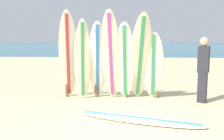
{
  "coord_description": "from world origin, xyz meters",
  "views": [
    {
      "loc": [
        0.04,
        -4.21,
        1.74
      ],
      "look_at": [
        -0.4,
        3.24,
        0.77
      ],
      "focal_mm": 39.65,
      "sensor_mm": 36.0,
      "label": 1
    }
  ],
  "objects_px": {
    "surfboard_lying_on_sand": "(139,119)",
    "surfboard_leaning_far_right": "(153,66)",
    "surfboard_leaning_center_left": "(98,61)",
    "surfboard_leaning_far_left": "(68,56)",
    "surfboard_leaning_left": "(83,60)",
    "surfboard_leaning_center": "(111,57)",
    "surfboard_leaning_right": "(140,58)",
    "surfboard_rack": "(111,76)",
    "beachgoer_standing": "(203,67)",
    "small_boat_offshore": "(144,47)",
    "surfboard_leaning_center_right": "(125,62)"
  },
  "relations": [
    {
      "from": "surfboard_lying_on_sand",
      "to": "beachgoer_standing",
      "type": "xyz_separation_m",
      "value": [
        1.78,
        1.61,
        0.94
      ]
    },
    {
      "from": "surfboard_rack",
      "to": "surfboard_leaning_center_right",
      "type": "relative_size",
      "value": 1.28
    },
    {
      "from": "surfboard_leaning_right",
      "to": "small_boat_offshore",
      "type": "bearing_deg",
      "value": 85.98
    },
    {
      "from": "surfboard_leaning_center",
      "to": "small_boat_offshore",
      "type": "height_order",
      "value": "surfboard_leaning_center"
    },
    {
      "from": "surfboard_leaning_center_left",
      "to": "surfboard_leaning_center",
      "type": "height_order",
      "value": "surfboard_leaning_center"
    },
    {
      "from": "surfboard_leaning_right",
      "to": "beachgoer_standing",
      "type": "distance_m",
      "value": 1.69
    },
    {
      "from": "surfboard_rack",
      "to": "surfboard_leaning_right",
      "type": "bearing_deg",
      "value": -27.64
    },
    {
      "from": "surfboard_leaning_left",
      "to": "surfboard_leaning_center_right",
      "type": "xyz_separation_m",
      "value": [
        1.17,
        0.02,
        -0.04
      ]
    },
    {
      "from": "surfboard_leaning_left",
      "to": "small_boat_offshore",
      "type": "relative_size",
      "value": 0.86
    },
    {
      "from": "surfboard_leaning_center",
      "to": "surfboard_leaning_far_right",
      "type": "relative_size",
      "value": 1.29
    },
    {
      "from": "surfboard_leaning_left",
      "to": "surfboard_rack",
      "type": "bearing_deg",
      "value": 26.86
    },
    {
      "from": "surfboard_leaning_center_left",
      "to": "beachgoer_standing",
      "type": "distance_m",
      "value": 2.87
    },
    {
      "from": "surfboard_leaning_far_left",
      "to": "surfboard_leaning_center",
      "type": "height_order",
      "value": "surfboard_leaning_center"
    },
    {
      "from": "surfboard_leaning_far_left",
      "to": "surfboard_leaning_right",
      "type": "height_order",
      "value": "surfboard_leaning_far_left"
    },
    {
      "from": "surfboard_lying_on_sand",
      "to": "surfboard_rack",
      "type": "bearing_deg",
      "value": 108.89
    },
    {
      "from": "surfboard_leaning_right",
      "to": "beachgoer_standing",
      "type": "relative_size",
      "value": 1.35
    },
    {
      "from": "surfboard_lying_on_sand",
      "to": "surfboard_leaning_left",
      "type": "bearing_deg",
      "value": 131.43
    },
    {
      "from": "surfboard_leaning_left",
      "to": "surfboard_leaning_center_left",
      "type": "bearing_deg",
      "value": 17.86
    },
    {
      "from": "beachgoer_standing",
      "to": "surfboard_leaning_far_right",
      "type": "bearing_deg",
      "value": 173.64
    },
    {
      "from": "surfboard_leaning_center",
      "to": "surfboard_lying_on_sand",
      "type": "bearing_deg",
      "value": -67.09
    },
    {
      "from": "surfboard_leaning_far_right",
      "to": "surfboard_leaning_center_left",
      "type": "bearing_deg",
      "value": 178.11
    },
    {
      "from": "surfboard_lying_on_sand",
      "to": "surfboard_leaning_far_left",
      "type": "bearing_deg",
      "value": 137.87
    },
    {
      "from": "surfboard_lying_on_sand",
      "to": "beachgoer_standing",
      "type": "distance_m",
      "value": 2.58
    },
    {
      "from": "surfboard_leaning_right",
      "to": "surfboard_leaning_center_right",
      "type": "bearing_deg",
      "value": 172.88
    },
    {
      "from": "surfboard_leaning_far_left",
      "to": "surfboard_leaning_left",
      "type": "relative_size",
      "value": 1.1
    },
    {
      "from": "beachgoer_standing",
      "to": "surfboard_leaning_center_left",
      "type": "bearing_deg",
      "value": 176.06
    },
    {
      "from": "surfboard_rack",
      "to": "surfboard_lying_on_sand",
      "type": "relative_size",
      "value": 1.0
    },
    {
      "from": "surfboard_lying_on_sand",
      "to": "surfboard_leaning_far_right",
      "type": "bearing_deg",
      "value": 75.02
    },
    {
      "from": "surfboard_leaning_left",
      "to": "surfboard_leaning_center_left",
      "type": "height_order",
      "value": "surfboard_leaning_left"
    },
    {
      "from": "surfboard_leaning_center_left",
      "to": "surfboard_leaning_far_left",
      "type": "bearing_deg",
      "value": -173.63
    },
    {
      "from": "surfboard_leaning_left",
      "to": "surfboard_leaning_center",
      "type": "relative_size",
      "value": 0.91
    },
    {
      "from": "surfboard_leaning_center",
      "to": "surfboard_leaning_center_left",
      "type": "bearing_deg",
      "value": 157.01
    },
    {
      "from": "surfboard_leaning_center_right",
      "to": "small_boat_offshore",
      "type": "xyz_separation_m",
      "value": [
        2.78,
        33.64,
        -0.83
      ]
    },
    {
      "from": "surfboard_rack",
      "to": "surfboard_leaning_center_left",
      "type": "bearing_deg",
      "value": -144.89
    },
    {
      "from": "surfboard_leaning_center_left",
      "to": "beachgoer_standing",
      "type": "bearing_deg",
      "value": -3.94
    },
    {
      "from": "surfboard_leaning_center_left",
      "to": "surfboard_leaning_far_right",
      "type": "distance_m",
      "value": 1.56
    },
    {
      "from": "surfboard_leaning_center_right",
      "to": "surfboard_leaning_center",
      "type": "bearing_deg",
      "value": -171.93
    },
    {
      "from": "small_boat_offshore",
      "to": "surfboard_leaning_far_right",
      "type": "bearing_deg",
      "value": -93.41
    },
    {
      "from": "surfboard_leaning_center_right",
      "to": "surfboard_leaning_right",
      "type": "bearing_deg",
      "value": -7.12
    },
    {
      "from": "surfboard_leaning_center",
      "to": "beachgoer_standing",
      "type": "xyz_separation_m",
      "value": [
        2.48,
        -0.03,
        -0.27
      ]
    },
    {
      "from": "surfboard_leaning_center_right",
      "to": "small_boat_offshore",
      "type": "bearing_deg",
      "value": 85.27
    },
    {
      "from": "surfboard_leaning_far_left",
      "to": "beachgoer_standing",
      "type": "relative_size",
      "value": 1.4
    },
    {
      "from": "small_boat_offshore",
      "to": "beachgoer_standing",
      "type": "bearing_deg",
      "value": -91.17
    },
    {
      "from": "surfboard_leaning_left",
      "to": "surfboard_lying_on_sand",
      "type": "distance_m",
      "value": 2.49
    },
    {
      "from": "surfboard_leaning_center_right",
      "to": "surfboard_lying_on_sand",
      "type": "height_order",
      "value": "surfboard_leaning_center_right"
    },
    {
      "from": "surfboard_leaning_center_left",
      "to": "surfboard_leaning_right",
      "type": "xyz_separation_m",
      "value": [
        1.19,
        -0.16,
        0.09
      ]
    },
    {
      "from": "surfboard_leaning_center",
      "to": "surfboard_leaning_right",
      "type": "bearing_deg",
      "value": 0.12
    },
    {
      "from": "surfboard_leaning_left",
      "to": "small_boat_offshore",
      "type": "bearing_deg",
      "value": 83.3
    },
    {
      "from": "surfboard_leaning_left",
      "to": "surfboard_leaning_center_left",
      "type": "xyz_separation_m",
      "value": [
        0.4,
        0.13,
        -0.03
      ]
    },
    {
      "from": "surfboard_leaning_far_right",
      "to": "beachgoer_standing",
      "type": "relative_size",
      "value": 1.09
    }
  ]
}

